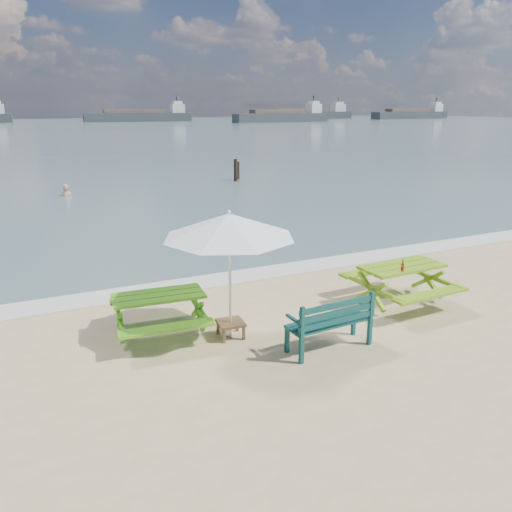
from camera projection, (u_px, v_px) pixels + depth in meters
name	position (u px, v px, depth m)	size (l,w,h in m)	color
sea	(44.00, 131.00, 81.68)	(300.00, 300.00, 0.00)	slate
foam_strip	(234.00, 277.00, 12.06)	(22.00, 0.90, 0.01)	silver
picnic_table_left	(160.00, 315.00, 8.98)	(1.75, 1.91, 0.77)	#54AB19
picnic_table_right	(401.00, 285.00, 10.37)	(1.83, 2.02, 0.84)	#6F9F18
park_bench	(329.00, 333.00, 8.47)	(1.54, 0.60, 0.93)	#0E3D3C
side_table	(231.00, 329.00, 8.92)	(0.49, 0.49, 0.30)	brown
patio_umbrella	(229.00, 225.00, 8.37)	(2.47, 2.47, 2.26)	silver
beer_bottle	(402.00, 267.00, 9.84)	(0.06, 0.06, 0.24)	#964615
swimmer	(67.00, 202.00, 22.93)	(0.67, 0.50, 1.67)	tan
mooring_pilings	(237.00, 172.00, 27.47)	(0.58, 0.78, 1.40)	black
cargo_ships	(241.00, 116.00, 134.92)	(151.11, 30.43, 4.40)	#33383C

